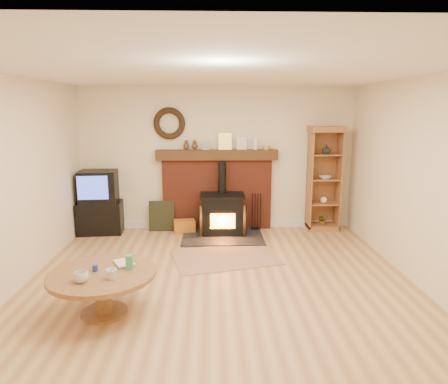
{
  "coord_description": "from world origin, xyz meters",
  "views": [
    {
      "loc": [
        -0.09,
        -4.57,
        2.19
      ],
      "look_at": [
        0.08,
        1.0,
        1.04
      ],
      "focal_mm": 32.0,
      "sensor_mm": 36.0,
      "label": 1
    }
  ],
  "objects_px": {
    "curio_cabinet": "(324,179)",
    "wood_stove": "(222,215)",
    "coffee_table": "(102,280)",
    "tv_unit": "(100,203)"
  },
  "relations": [
    {
      "from": "curio_cabinet",
      "to": "wood_stove",
      "type": "bearing_deg",
      "value": -171.43
    },
    {
      "from": "wood_stove",
      "to": "coffee_table",
      "type": "bearing_deg",
      "value": -116.0
    },
    {
      "from": "tv_unit",
      "to": "coffee_table",
      "type": "distance_m",
      "value": 3.11
    },
    {
      "from": "wood_stove",
      "to": "curio_cabinet",
      "type": "bearing_deg",
      "value": 8.57
    },
    {
      "from": "wood_stove",
      "to": "curio_cabinet",
      "type": "xyz_separation_m",
      "value": [
        1.86,
        0.28,
        0.6
      ]
    },
    {
      "from": "wood_stove",
      "to": "tv_unit",
      "type": "relative_size",
      "value": 1.23
    },
    {
      "from": "tv_unit",
      "to": "coffee_table",
      "type": "relative_size",
      "value": 0.99
    },
    {
      "from": "tv_unit",
      "to": "curio_cabinet",
      "type": "relative_size",
      "value": 0.6
    },
    {
      "from": "wood_stove",
      "to": "curio_cabinet",
      "type": "distance_m",
      "value": 1.98
    },
    {
      "from": "curio_cabinet",
      "to": "coffee_table",
      "type": "distance_m",
      "value": 4.5
    }
  ]
}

